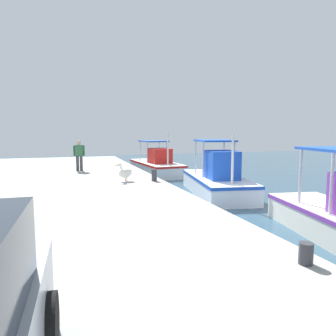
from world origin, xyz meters
The scene contains 7 objects.
quay_pier centered at (0.00, -5.00, 0.40)m, with size 36.00×10.00×0.80m, color #9E9E99.
fishing_boat_nearest centered at (-10.92, 1.86, 0.64)m, with size 6.07×2.49×3.13m.
fishing_boat_second centered at (-3.19, 2.59, 0.70)m, with size 6.00×3.14×2.87m.
pelican centered at (-3.61, -1.67, 1.20)m, with size 0.55×0.96×0.82m.
fisherman_standing centered at (-8.01, -3.40, 1.73)m, with size 0.29×0.61×1.68m.
mooring_bollard_nearest centered at (-3.29, -0.45, 1.06)m, with size 0.23×0.23×0.52m, color #333338.
mooring_bollard_second centered at (5.83, -0.45, 0.98)m, with size 0.23×0.23×0.36m, color #333338.
Camera 1 is at (9.78, -4.13, 2.96)m, focal length 33.41 mm.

